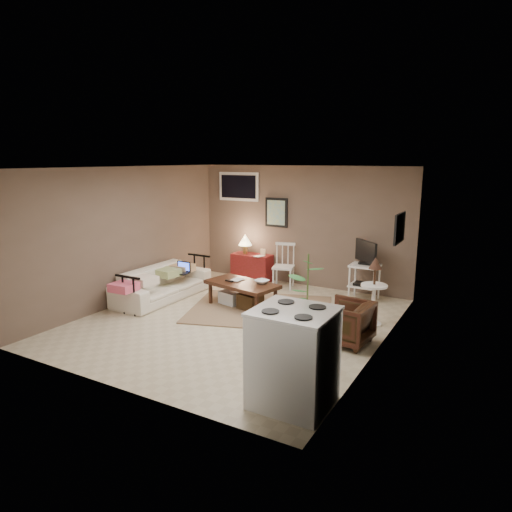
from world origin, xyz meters
The scene contains 20 objects.
floor centered at (0.00, 0.00, 0.00)m, with size 5.00×5.00×0.00m, color #C1B293.
art_back centered at (-0.55, 2.48, 1.45)m, with size 0.50×0.03×0.60m, color black.
art_right centered at (2.23, 1.05, 1.52)m, with size 0.03×0.60×0.45m, color black.
window centered at (-1.45, 2.48, 1.95)m, with size 0.96×0.03×0.60m, color silver.
rug centered at (0.07, 0.67, 0.01)m, with size 2.33×1.86×0.02m, color #81684B.
coffee_table centered at (-0.27, 0.63, 0.26)m, with size 1.36×0.89×0.47m.
sofa centered at (-1.80, 0.35, 0.39)m, with size 1.98×0.58×0.78m, color silver.
sofa_pillows centered at (-1.75, 0.12, 0.48)m, with size 0.38×1.89×0.13m, color #F4E0CA, non-canonical shape.
sofa_end_rails centered at (-1.69, 0.35, 0.33)m, with size 0.53×1.98×0.67m, color black, non-canonical shape.
laptop centered at (-1.61, 0.70, 0.50)m, with size 0.30×0.22×0.21m.
red_console centered at (-1.03, 2.28, 0.34)m, with size 0.85×0.38×0.98m.
spindle_chair centered at (-0.20, 2.13, 0.41)m, with size 0.49×0.49×0.88m.
tv_stand centered at (1.44, 2.11, 0.58)m, with size 0.51×0.48×1.09m.
side_table centered at (1.93, 0.90, 0.67)m, with size 0.40×0.40×1.07m.
armchair centered at (1.80, 0.01, 0.33)m, with size 0.64×0.60×0.66m, color black.
potted_plant centered at (1.60, -0.93, 0.77)m, with size 0.36×0.36×1.45m.
stove centered at (1.84, -1.83, 0.52)m, with size 0.80×0.75×1.05m.
bowl centered at (0.05, 0.75, 0.57)m, with size 0.24×0.06×0.24m, color #33150E.
book_table centered at (-0.50, 0.72, 0.57)m, with size 0.18×0.02×0.24m, color #33150E.
book_console centered at (-0.84, 2.15, 0.66)m, with size 0.15×0.02×0.20m, color #33150E.
Camera 1 is at (3.66, -5.83, 2.53)m, focal length 32.00 mm.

